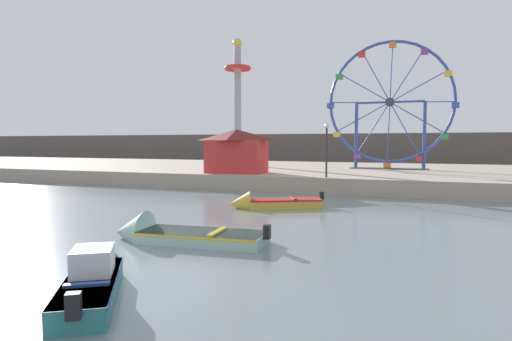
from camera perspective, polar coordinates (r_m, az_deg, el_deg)
ground_plane at (r=10.68m, az=-19.13°, el=-14.10°), size 240.00×240.00×0.00m
quay_promenade at (r=38.26m, az=11.39°, el=-0.45°), size 110.00×22.49×1.04m
distant_town_skyline at (r=57.69m, az=14.86°, el=2.54°), size 140.00×3.00×4.40m
motorboat_teal_painted at (r=10.30m, az=-20.48°, el=-12.96°), size 3.19×4.05×1.26m
motorboat_mustard_yellow at (r=21.55m, az=1.56°, el=-4.29°), size 4.59×3.25×1.21m
motorboat_seafoam at (r=14.69m, az=-11.44°, el=-8.27°), size 5.48×2.07×1.51m
ferris_wheel_blue_frame at (r=37.81m, az=17.21°, el=8.26°), size 10.42×1.20×10.58m
drop_tower_steel_tower at (r=43.31m, az=-2.44°, el=9.08°), size 2.80×2.80×12.40m
carnival_booth_red_striped at (r=31.44m, az=-2.57°, el=2.68°), size 4.60×3.17×3.15m
promenade_lamp_near at (r=27.64m, az=9.28°, el=3.80°), size 0.32×0.32×3.41m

